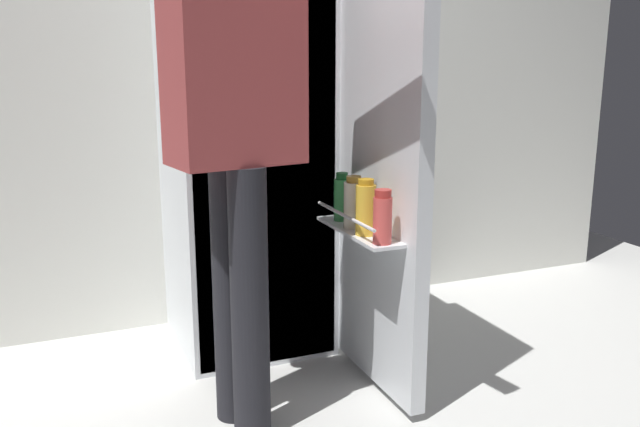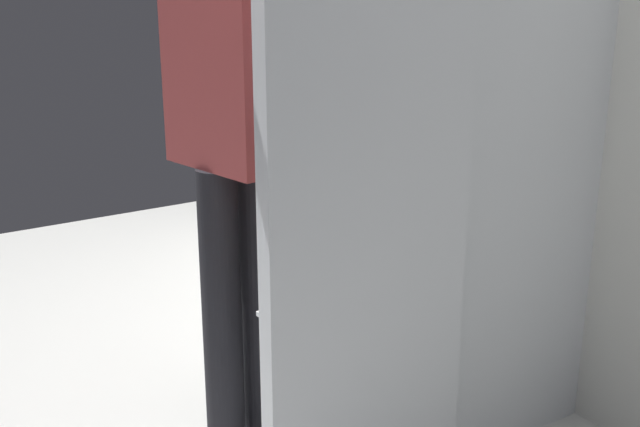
# 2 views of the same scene
# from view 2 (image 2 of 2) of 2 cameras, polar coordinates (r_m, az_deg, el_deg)

# --- Properties ---
(kitchen_wall) EXTENTS (4.40, 0.10, 2.49)m
(kitchen_wall) POSITION_cam_2_polar(r_m,az_deg,el_deg) (2.67, 16.44, 12.99)
(kitchen_wall) COLOR silver
(kitchen_wall) RESTS_ON ground_plane
(refrigerator) EXTENTS (0.65, 1.20, 1.77)m
(refrigerator) POSITION_cam_2_polar(r_m,az_deg,el_deg) (2.40, 9.85, 4.38)
(refrigerator) COLOR silver
(refrigerator) RESTS_ON ground_plane
(person) EXTENTS (0.62, 0.67, 1.77)m
(person) POSITION_cam_2_polar(r_m,az_deg,el_deg) (2.20, -6.23, 8.15)
(person) COLOR black
(person) RESTS_ON ground_plane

